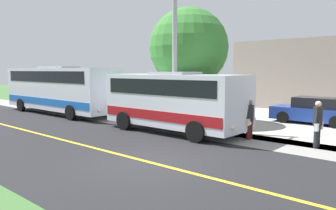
{
  "coord_description": "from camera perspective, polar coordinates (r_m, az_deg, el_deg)",
  "views": [
    {
      "loc": [
        7.31,
        7.19,
        2.94
      ],
      "look_at": [
        -3.5,
        -2.29,
        1.4
      ],
      "focal_mm": 35.28,
      "sensor_mm": 36.0,
      "label": 1
    }
  ],
  "objects": [
    {
      "name": "ground_plane",
      "position": [
        10.67,
        -3.19,
        -9.89
      ],
      "size": [
        120.0,
        120.0,
        0.0
      ],
      "primitive_type": "plane",
      "color": "#3D6633"
    },
    {
      "name": "road_surface",
      "position": [
        10.67,
        -3.19,
        -9.87
      ],
      "size": [
        8.0,
        100.0,
        0.01
      ],
      "primitive_type": "cube",
      "color": "black",
      "rests_on": "ground"
    },
    {
      "name": "sidewalk",
      "position": [
        14.73,
        11.19,
        -5.51
      ],
      "size": [
        2.4,
        100.0,
        0.01
      ],
      "primitive_type": "cube",
      "color": "gray",
      "rests_on": "ground"
    },
    {
      "name": "road_centre_line",
      "position": [
        10.67,
        -3.19,
        -9.84
      ],
      "size": [
        0.16,
        100.0,
        0.0
      ],
      "primitive_type": "cube",
      "color": "gold",
      "rests_on": "ground"
    },
    {
      "name": "shuttle_bus_front",
      "position": [
        15.58,
        1.14,
        1.05
      ],
      "size": [
        2.76,
        7.15,
        2.84
      ],
      "color": "silver",
      "rests_on": "ground"
    },
    {
      "name": "transit_bus_rear",
      "position": [
        23.27,
        -18.27,
        2.84
      ],
      "size": [
        2.6,
        10.33,
        3.17
      ],
      "color": "silver",
      "rests_on": "ground"
    },
    {
      "name": "pedestrian_with_bags",
      "position": [
        13.68,
        24.45,
        -2.77
      ],
      "size": [
        0.72,
        0.34,
        1.77
      ],
      "color": "#262628",
      "rests_on": "ground"
    },
    {
      "name": "pedestrian_waiting",
      "position": [
        14.36,
        13.93,
        -2.22
      ],
      "size": [
        0.72,
        0.34,
        1.69
      ],
      "color": "#4C1919",
      "rests_on": "ground"
    },
    {
      "name": "street_light_pole",
      "position": [
        16.12,
        0.91,
        12.88
      ],
      "size": [
        1.97,
        0.24,
        8.85
      ],
      "color": "#9E9EA3",
      "rests_on": "ground"
    },
    {
      "name": "parked_car_near",
      "position": [
        19.74,
        24.07,
        -0.98
      ],
      "size": [
        2.02,
        4.4,
        1.45
      ],
      "color": "navy",
      "rests_on": "ground"
    },
    {
      "name": "tree_curbside",
      "position": [
        18.64,
        3.6,
        9.88
      ],
      "size": [
        4.38,
        4.38,
        6.37
      ],
      "color": "brown",
      "rests_on": "ground"
    }
  ]
}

